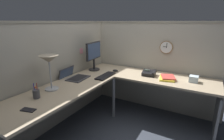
# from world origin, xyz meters

# --- Properties ---
(ground_plane) EXTENTS (6.80, 6.80, 0.00)m
(ground_plane) POSITION_xyz_m (0.00, 0.00, 0.00)
(ground_plane) COLOR #383D47
(cubicle_wall_back) EXTENTS (2.57, 0.12, 1.58)m
(cubicle_wall_back) POSITION_xyz_m (-0.36, 0.87, 0.79)
(cubicle_wall_back) COLOR #A8A393
(cubicle_wall_back) RESTS_ON ground
(cubicle_wall_right) EXTENTS (0.12, 2.37, 1.58)m
(cubicle_wall_right) POSITION_xyz_m (0.87, -0.27, 0.79)
(cubicle_wall_right) COLOR #A8A393
(cubicle_wall_right) RESTS_ON ground
(desk) EXTENTS (2.35, 2.15, 0.73)m
(desk) POSITION_xyz_m (-0.15, -0.05, 0.63)
(desk) COLOR tan
(desk) RESTS_ON ground
(monitor) EXTENTS (0.46, 0.20, 0.50)m
(monitor) POSITION_xyz_m (0.30, 0.64, 1.02)
(monitor) COLOR #232326
(monitor) RESTS_ON desk
(laptop) EXTENTS (0.38, 0.41, 0.22)m
(laptop) POSITION_xyz_m (-0.23, 0.66, 0.75)
(laptop) COLOR #38383D
(laptop) RESTS_ON desk
(keyboard) EXTENTS (0.43, 0.15, 0.02)m
(keyboard) POSITION_xyz_m (0.07, 0.26, 0.74)
(keyboard) COLOR black
(keyboard) RESTS_ON desk
(computer_mouse) EXTENTS (0.06, 0.10, 0.03)m
(computer_mouse) POSITION_xyz_m (0.40, 0.26, 0.75)
(computer_mouse) COLOR black
(computer_mouse) RESTS_ON desk
(desk_lamp_dome) EXTENTS (0.24, 0.24, 0.44)m
(desk_lamp_dome) POSITION_xyz_m (-0.72, 0.58, 1.09)
(desk_lamp_dome) COLOR #B7BABF
(desk_lamp_dome) RESTS_ON desk
(pen_cup) EXTENTS (0.08, 0.08, 0.18)m
(pen_cup) POSITION_xyz_m (-0.99, 0.53, 0.78)
(pen_cup) COLOR #4C4C51
(pen_cup) RESTS_ON desk
(cell_phone) EXTENTS (0.10, 0.16, 0.01)m
(cell_phone) POSITION_xyz_m (-1.21, 0.36, 0.73)
(cell_phone) COLOR black
(cell_phone) RESTS_ON desk
(office_phone) EXTENTS (0.21, 0.22, 0.11)m
(office_phone) POSITION_xyz_m (0.47, -0.33, 0.77)
(office_phone) COLOR black
(office_phone) RESTS_ON desk
(book_stack) EXTENTS (0.33, 0.28, 0.04)m
(book_stack) POSITION_xyz_m (0.43, -0.62, 0.75)
(book_stack) COLOR yellow
(book_stack) RESTS_ON desk
(tissue_box) EXTENTS (0.12, 0.12, 0.09)m
(tissue_box) POSITION_xyz_m (0.49, -0.98, 0.78)
(tissue_box) COLOR silver
(tissue_box) RESTS_ON desk
(wall_clock) EXTENTS (0.04, 0.22, 0.22)m
(wall_clock) POSITION_xyz_m (0.82, -0.49, 1.15)
(wall_clock) COLOR olive
(pinned_note_leftmost) EXTENTS (0.08, 0.00, 0.09)m
(pinned_note_leftmost) POSITION_xyz_m (0.18, 0.82, 1.08)
(pinned_note_leftmost) COLOR pink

